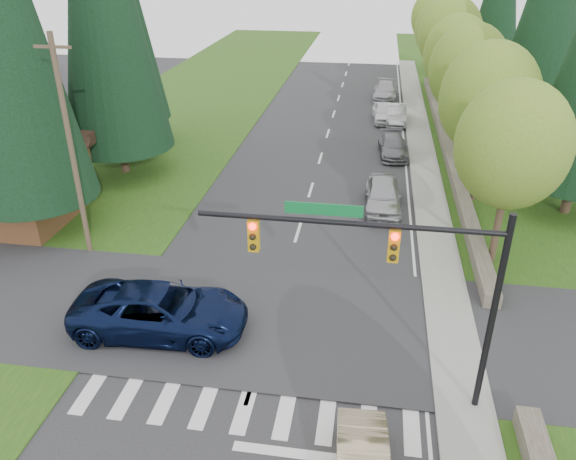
% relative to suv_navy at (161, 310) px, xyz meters
% --- Properties ---
extents(grass_east, '(14.00, 110.00, 0.06)m').
position_rel_suv_navy_xyz_m(grass_east, '(16.96, 13.26, -0.88)').
color(grass_east, '#1F4C14').
rests_on(grass_east, ground).
extents(grass_west, '(14.00, 110.00, 0.06)m').
position_rel_suv_navy_xyz_m(grass_west, '(-9.04, 13.26, -0.88)').
color(grass_west, '#1F4C14').
rests_on(grass_west, ground).
extents(cross_street, '(120.00, 8.00, 0.10)m').
position_rel_suv_navy_xyz_m(cross_street, '(3.96, 1.26, -0.91)').
color(cross_street, '#28282B').
rests_on(cross_street, ground).
extents(sidewalk_east, '(1.80, 80.00, 0.13)m').
position_rel_suv_navy_xyz_m(sidewalk_east, '(10.86, 15.26, -0.84)').
color(sidewalk_east, gray).
rests_on(sidewalk_east, ground).
extents(curb_east, '(0.20, 80.00, 0.13)m').
position_rel_suv_navy_xyz_m(curb_east, '(10.01, 15.26, -0.84)').
color(curb_east, gray).
rests_on(curb_east, ground).
extents(stone_wall_north, '(0.70, 40.00, 0.70)m').
position_rel_suv_navy_xyz_m(stone_wall_north, '(12.56, 23.26, -0.56)').
color(stone_wall_north, '#4C4438').
rests_on(stone_wall_north, ground).
extents(traffic_signal, '(8.70, 0.37, 6.80)m').
position_rel_suv_navy_xyz_m(traffic_signal, '(8.33, -2.24, 4.08)').
color(traffic_signal, black).
rests_on(traffic_signal, ground).
extents(brown_building, '(8.40, 8.40, 5.40)m').
position_rel_suv_navy_xyz_m(brown_building, '(-11.04, 8.26, 2.23)').
color(brown_building, '#4C2D19').
rests_on(brown_building, ground).
extents(utility_pole, '(1.60, 0.24, 10.00)m').
position_rel_suv_navy_xyz_m(utility_pole, '(-5.54, 5.26, 4.24)').
color(utility_pole, '#473828').
rests_on(utility_pole, ground).
extents(decid_tree_0, '(4.80, 4.80, 8.37)m').
position_rel_suv_navy_xyz_m(decid_tree_0, '(13.16, 7.26, 4.69)').
color(decid_tree_0, '#38281C').
rests_on(decid_tree_0, ground).
extents(decid_tree_1, '(5.20, 5.20, 8.80)m').
position_rel_suv_navy_xyz_m(decid_tree_1, '(13.26, 14.26, 4.89)').
color(decid_tree_1, '#38281C').
rests_on(decid_tree_1, ground).
extents(decid_tree_2, '(5.00, 5.00, 8.82)m').
position_rel_suv_navy_xyz_m(decid_tree_2, '(13.06, 21.26, 5.02)').
color(decid_tree_2, '#38281C').
rests_on(decid_tree_2, ground).
extents(decid_tree_3, '(5.00, 5.00, 8.55)m').
position_rel_suv_navy_xyz_m(decid_tree_3, '(13.16, 28.26, 4.76)').
color(decid_tree_3, '#38281C').
rests_on(decid_tree_3, ground).
extents(decid_tree_4, '(5.40, 5.40, 9.18)m').
position_rel_suv_navy_xyz_m(decid_tree_4, '(13.26, 35.26, 5.16)').
color(decid_tree_4, '#38281C').
rests_on(decid_tree_4, ground).
extents(decid_tree_5, '(4.80, 4.80, 8.30)m').
position_rel_suv_navy_xyz_m(decid_tree_5, '(13.06, 42.26, 4.63)').
color(decid_tree_5, '#38281C').
rests_on(decid_tree_5, ground).
extents(decid_tree_6, '(5.20, 5.20, 8.86)m').
position_rel_suv_navy_xyz_m(decid_tree_6, '(13.16, 49.26, 4.96)').
color(decid_tree_6, '#38281C').
rests_on(decid_tree_6, ground).
extents(suv_navy, '(6.65, 3.32, 1.81)m').
position_rel_suv_navy_xyz_m(suv_navy, '(0.00, 0.00, 0.00)').
color(suv_navy, black).
rests_on(suv_navy, ground).
extents(parked_car_a, '(2.04, 4.88, 1.65)m').
position_rel_suv_navy_xyz_m(parked_car_a, '(8.16, 12.23, -0.08)').
color(parked_car_a, '#A2A2A7').
rests_on(parked_car_a, ground).
extents(parked_car_b, '(2.18, 4.63, 1.31)m').
position_rel_suv_navy_xyz_m(parked_car_b, '(8.81, 21.06, -0.25)').
color(parked_car_b, slate).
rests_on(parked_car_b, ground).
extents(parked_car_c, '(1.54, 4.36, 1.43)m').
position_rel_suv_navy_xyz_m(parked_car_c, '(9.12, 28.89, -0.19)').
color(parked_car_c, '#9D9EA2').
rests_on(parked_car_c, ground).
extents(parked_car_d, '(2.09, 4.45, 1.47)m').
position_rel_suv_navy_xyz_m(parked_car_d, '(8.16, 29.26, -0.17)').
color(parked_car_d, silver).
rests_on(parked_car_d, ground).
extents(parked_car_e, '(2.27, 5.20, 1.49)m').
position_rel_suv_navy_xyz_m(parked_car_e, '(8.25, 36.61, -0.16)').
color(parked_car_e, '#9D9DA2').
rests_on(parked_car_e, ground).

